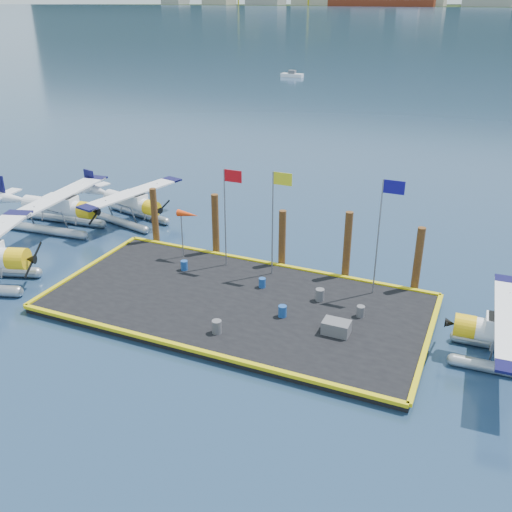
{
  "coord_description": "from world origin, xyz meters",
  "views": [
    {
      "loc": [
        11.65,
        -24.16,
        15.36
      ],
      "look_at": [
        0.26,
        2.0,
        2.25
      ],
      "focal_mm": 40.0,
      "sensor_mm": 36.0,
      "label": 1
    }
  ],
  "objects_px": {
    "seaplane_b": "(57,209)",
    "drum_0": "(184,265)",
    "piling_1": "(216,226)",
    "drum_2": "(361,311)",
    "piling_3": "(347,247)",
    "drum_3": "(217,327)",
    "flagpole_blue": "(383,221)",
    "piling_4": "(418,261)",
    "drum_1": "(282,311)",
    "windsock": "(188,215)",
    "seaplane_c": "(130,204)",
    "flagpole_yellow": "(276,208)",
    "drum_4": "(320,295)",
    "piling_2": "(282,240)",
    "crate": "(336,327)",
    "drum_5": "(262,283)",
    "flagpole_red": "(228,203)",
    "piling_0": "(155,218)"
  },
  "relations": [
    {
      "from": "seaplane_b",
      "to": "drum_0",
      "type": "xyz_separation_m",
      "value": [
        12.04,
        -2.99,
        -0.83
      ]
    },
    {
      "from": "piling_1",
      "to": "drum_0",
      "type": "bearing_deg",
      "value": -98.52
    },
    {
      "from": "drum_2",
      "to": "piling_3",
      "type": "relative_size",
      "value": 0.14
    },
    {
      "from": "drum_0",
      "to": "piling_1",
      "type": "height_order",
      "value": "piling_1"
    },
    {
      "from": "drum_3",
      "to": "flagpole_blue",
      "type": "height_order",
      "value": "flagpole_blue"
    },
    {
      "from": "piling_4",
      "to": "drum_1",
      "type": "bearing_deg",
      "value": -133.57
    },
    {
      "from": "windsock",
      "to": "seaplane_b",
      "type": "bearing_deg",
      "value": 173.22
    },
    {
      "from": "seaplane_c",
      "to": "flagpole_yellow",
      "type": "height_order",
      "value": "flagpole_yellow"
    },
    {
      "from": "drum_4",
      "to": "windsock",
      "type": "distance_m",
      "value": 9.64
    },
    {
      "from": "drum_2",
      "to": "piling_4",
      "type": "bearing_deg",
      "value": 65.23
    },
    {
      "from": "drum_2",
      "to": "piling_2",
      "type": "bearing_deg",
      "value": 143.96
    },
    {
      "from": "seaplane_b",
      "to": "flagpole_yellow",
      "type": "distance_m",
      "value": 17.53
    },
    {
      "from": "flagpole_yellow",
      "to": "piling_2",
      "type": "relative_size",
      "value": 1.63
    },
    {
      "from": "crate",
      "to": "piling_2",
      "type": "xyz_separation_m",
      "value": [
        -5.3,
        6.39,
        1.17
      ]
    },
    {
      "from": "drum_2",
      "to": "crate",
      "type": "distance_m",
      "value": 2.14
    },
    {
      "from": "drum_2",
      "to": "flagpole_yellow",
      "type": "height_order",
      "value": "flagpole_yellow"
    },
    {
      "from": "seaplane_b",
      "to": "piling_3",
      "type": "height_order",
      "value": "piling_3"
    },
    {
      "from": "drum_0",
      "to": "drum_2",
      "type": "distance_m",
      "value": 11.03
    },
    {
      "from": "drum_5",
      "to": "piling_2",
      "type": "height_order",
      "value": "piling_2"
    },
    {
      "from": "flagpole_red",
      "to": "piling_4",
      "type": "height_order",
      "value": "flagpole_red"
    },
    {
      "from": "flagpole_blue",
      "to": "drum_1",
      "type": "bearing_deg",
      "value": -131.56
    },
    {
      "from": "seaplane_b",
      "to": "flagpole_yellow",
      "type": "relative_size",
      "value": 1.59
    },
    {
      "from": "drum_4",
      "to": "windsock",
      "type": "xyz_separation_m",
      "value": [
        -9.1,
        1.98,
        2.49
      ]
    },
    {
      "from": "drum_3",
      "to": "crate",
      "type": "bearing_deg",
      "value": 23.05
    },
    {
      "from": "flagpole_red",
      "to": "piling_4",
      "type": "xyz_separation_m",
      "value": [
        10.79,
        1.6,
        -2.4
      ]
    },
    {
      "from": "flagpole_yellow",
      "to": "piling_2",
      "type": "distance_m",
      "value": 3.07
    },
    {
      "from": "drum_5",
      "to": "windsock",
      "type": "height_order",
      "value": "windsock"
    },
    {
      "from": "drum_5",
      "to": "flagpole_red",
      "type": "distance_m",
      "value": 5.08
    },
    {
      "from": "drum_5",
      "to": "piling_1",
      "type": "bearing_deg",
      "value": 143.74
    },
    {
      "from": "seaplane_b",
      "to": "flagpole_red",
      "type": "relative_size",
      "value": 1.65
    },
    {
      "from": "seaplane_b",
      "to": "drum_2",
      "type": "relative_size",
      "value": 16.77
    },
    {
      "from": "drum_4",
      "to": "flagpole_yellow",
      "type": "bearing_deg",
      "value": 149.55
    },
    {
      "from": "crate",
      "to": "windsock",
      "type": "relative_size",
      "value": 0.42
    },
    {
      "from": "drum_2",
      "to": "flagpole_blue",
      "type": "bearing_deg",
      "value": 85.71
    },
    {
      "from": "drum_2",
      "to": "seaplane_c",
      "type": "bearing_deg",
      "value": 158.86
    },
    {
      "from": "piling_3",
      "to": "drum_3",
      "type": "bearing_deg",
      "value": -114.93
    },
    {
      "from": "drum_3",
      "to": "flagpole_red",
      "type": "xyz_separation_m",
      "value": [
        -2.77,
        7.05,
        3.66
      ]
    },
    {
      "from": "seaplane_b",
      "to": "drum_2",
      "type": "height_order",
      "value": "seaplane_b"
    },
    {
      "from": "drum_5",
      "to": "piling_3",
      "type": "xyz_separation_m",
      "value": [
        3.85,
        3.41,
        1.48
      ]
    },
    {
      "from": "windsock",
      "to": "piling_0",
      "type": "bearing_deg",
      "value": 155.27
    },
    {
      "from": "flagpole_yellow",
      "to": "piling_4",
      "type": "xyz_separation_m",
      "value": [
        7.8,
        1.6,
        -2.51
      ]
    },
    {
      "from": "piling_2",
      "to": "drum_5",
      "type": "bearing_deg",
      "value": -87.54
    },
    {
      "from": "seaplane_c",
      "to": "piling_0",
      "type": "bearing_deg",
      "value": 66.73
    },
    {
      "from": "crate",
      "to": "flagpole_blue",
      "type": "relative_size",
      "value": 0.2
    },
    {
      "from": "drum_2",
      "to": "piling_4",
      "type": "xyz_separation_m",
      "value": [
        2.01,
        4.36,
        1.31
      ]
    },
    {
      "from": "flagpole_yellow",
      "to": "drum_2",
      "type": "bearing_deg",
      "value": -25.48
    },
    {
      "from": "seaplane_c",
      "to": "drum_5",
      "type": "relative_size",
      "value": 16.43
    },
    {
      "from": "flagpole_yellow",
      "to": "piling_2",
      "type": "bearing_deg",
      "value": 97.21
    },
    {
      "from": "drum_5",
      "to": "piling_2",
      "type": "xyz_separation_m",
      "value": [
        -0.15,
        3.41,
        1.23
      ]
    },
    {
      "from": "drum_3",
      "to": "piling_4",
      "type": "relative_size",
      "value": 0.17
    }
  ]
}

